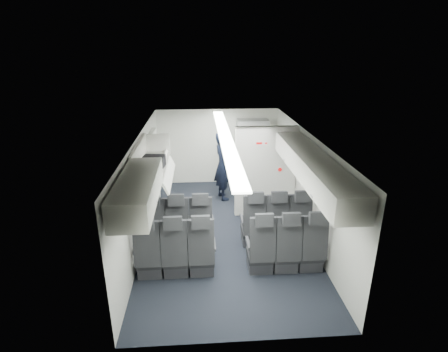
{
  "coord_description": "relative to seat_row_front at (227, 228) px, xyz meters",
  "views": [
    {
      "loc": [
        -0.5,
        -6.65,
        3.8
      ],
      "look_at": [
        0.0,
        0.4,
        1.15
      ],
      "focal_mm": 28.0,
      "sensor_mm": 36.0,
      "label": 1
    }
  ],
  "objects": [
    {
      "name": "carry_on_bag",
      "position": [
        -1.36,
        0.12,
        1.37
      ],
      "size": [
        0.42,
        0.32,
        0.23
      ],
      "primitive_type": "cube",
      "rotation": [
        0.0,
        0.0,
        -0.13
      ],
      "color": "black",
      "rests_on": "overhead_bin_left_front_open"
    },
    {
      "name": "overhead_bin_right_front",
      "position": [
        1.4,
        0.28,
        1.46
      ],
      "size": [
        0.53,
        1.7,
        0.4
      ],
      "color": "silver",
      "rests_on": "cabin_shell"
    },
    {
      "name": "bulkhead_partition",
      "position": [
        0.98,
        1.33,
        0.67
      ],
      "size": [
        1.4,
        0.15,
        2.13
      ],
      "color": "silver",
      "rests_on": "cabin_shell"
    },
    {
      "name": "galley_unit",
      "position": [
        0.95,
        3.25,
        0.55
      ],
      "size": [
        0.85,
        0.52,
        1.9
      ],
      "color": "#939399",
      "rests_on": "cabin_shell"
    },
    {
      "name": "papers",
      "position": [
        0.26,
        2.31,
        0.68
      ],
      "size": [
        0.19,
        0.11,
        0.14
      ],
      "primitive_type": "cube",
      "rotation": [
        0.0,
        0.0,
        0.46
      ],
      "color": "white",
      "rests_on": "flight_attendant"
    },
    {
      "name": "overhead_bin_left_rear",
      "position": [
        -1.4,
        -1.47,
        1.46
      ],
      "size": [
        0.53,
        1.8,
        0.4
      ],
      "color": "silver",
      "rests_on": "cabin_shell"
    },
    {
      "name": "seat_row_mid",
      "position": [
        0.0,
        -0.9,
        0.0
      ],
      "size": [
        3.33,
        0.56,
        1.24
      ],
      "color": "black",
      "rests_on": "cabin_shell"
    },
    {
      "name": "seat_row_front",
      "position": [
        0.0,
        0.0,
        0.0
      ],
      "size": [
        3.33,
        0.56,
        1.24
      ],
      "color": "black",
      "rests_on": "cabin_shell"
    },
    {
      "name": "overhead_bin_right_rear",
      "position": [
        1.4,
        -1.47,
        1.46
      ],
      "size": [
        0.53,
        1.8,
        0.4
      ],
      "color": "silver",
      "rests_on": "cabin_shell"
    },
    {
      "name": "boarding_door",
      "position": [
        -1.64,
        2.09,
        0.55
      ],
      "size": [
        0.12,
        1.27,
        1.86
      ],
      "color": "silver",
      "rests_on": "cabin_shell"
    },
    {
      "name": "flight_attendant",
      "position": [
        0.07,
        2.36,
        0.49
      ],
      "size": [
        0.59,
        0.75,
        1.79
      ],
      "primitive_type": "imported",
      "rotation": [
        0.0,
        0.0,
        1.85
      ],
      "color": "black",
      "rests_on": "ground"
    },
    {
      "name": "cabin_shell",
      "position": [
        0.0,
        0.53,
        0.72
      ],
      "size": [
        3.41,
        6.01,
        2.16
      ],
      "color": "black",
      "rests_on": "ground"
    },
    {
      "name": "overhead_bin_left_front_open",
      "position": [
        -1.44,
        0.28,
        1.33
      ],
      "size": [
        0.64,
        1.7,
        0.72
      ],
      "color": "#9E9E93",
      "rests_on": "cabin_shell"
    }
  ]
}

